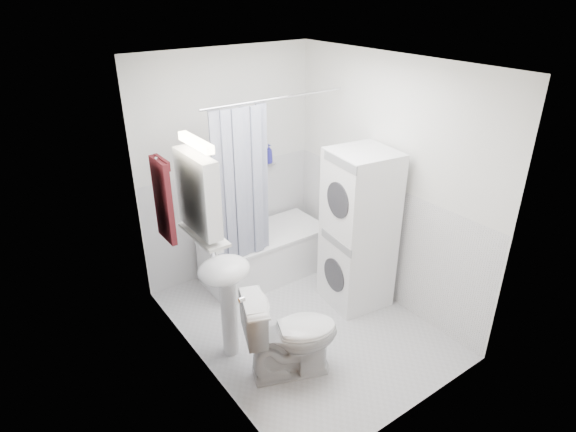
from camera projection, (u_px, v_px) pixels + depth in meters
floor at (302, 323)px, 4.60m from camera, size 2.60×2.60×0.00m
room_walls at (305, 178)px, 3.94m from camera, size 2.60×2.60×2.60m
wainscot at (284, 256)px, 4.55m from camera, size 1.98×2.58×2.58m
door at (242, 300)px, 3.26m from camera, size 0.05×2.00×2.00m
bathtub at (265, 252)px, 5.24m from camera, size 1.34×0.64×0.51m
tub_spout at (262, 192)px, 5.34m from camera, size 0.04×0.12×0.04m
curtain_rod at (276, 98)px, 4.30m from camera, size 1.52×0.02×0.02m
shower_curtain at (243, 186)px, 4.42m from camera, size 0.55×0.02×1.45m
sink at (226, 285)px, 3.94m from camera, size 0.44×0.37×1.04m
medicine_cabinet at (198, 191)px, 3.51m from camera, size 0.13×0.50×0.71m
shelf at (204, 234)px, 3.68m from camera, size 0.18×0.54×0.02m
shower_caddy at (266, 165)px, 5.22m from camera, size 0.22×0.06×0.02m
towel at (163, 199)px, 4.09m from camera, size 0.07×0.31×0.76m
washer_dryer at (358, 230)px, 4.62m from camera, size 0.64×0.63×1.59m
toilet at (291, 334)px, 3.88m from camera, size 0.88×0.69×0.76m
soap_pump at (217, 248)px, 3.99m from camera, size 0.08×0.17×0.08m
shelf_bottle at (213, 237)px, 3.55m from camera, size 0.07×0.18×0.07m
shelf_cup at (196, 221)px, 3.74m from camera, size 0.10×0.09×0.10m
shampoo_a at (260, 159)px, 5.15m from camera, size 0.13×0.17×0.13m
shampoo_b at (269, 159)px, 5.22m from camera, size 0.08×0.21×0.08m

